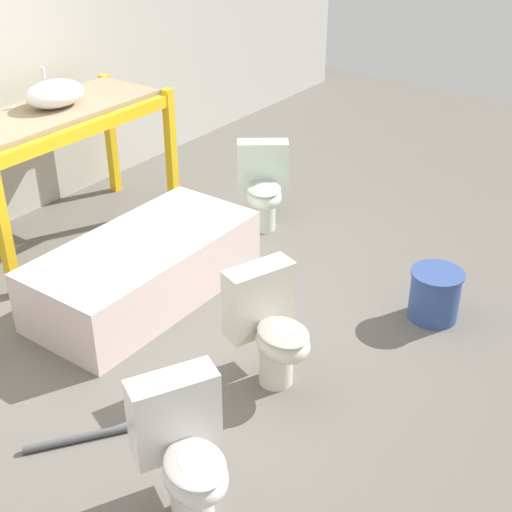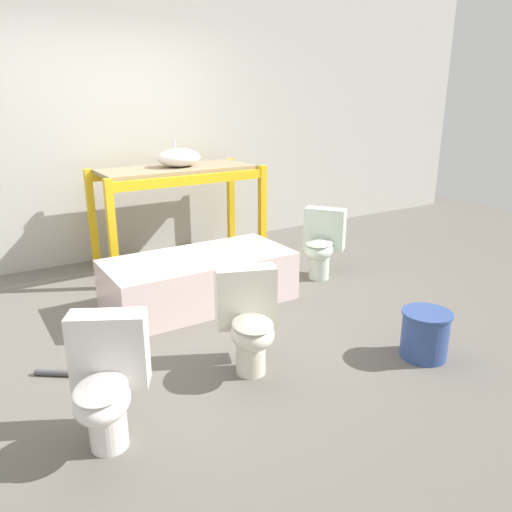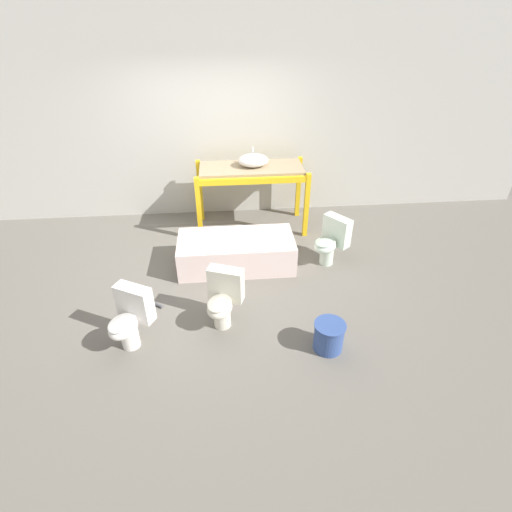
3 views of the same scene
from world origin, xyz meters
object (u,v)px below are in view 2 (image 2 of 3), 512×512
bathtub_main (200,276)px  bucket_white (425,333)px  toilet_far (106,380)px  toilet_extra (249,319)px  sink_basin (179,158)px  toilet_near (322,242)px

bathtub_main → bucket_white: size_ratio=4.68×
toilet_far → toilet_extra: bearing=41.4°
sink_basin → toilet_near: (0.98, -1.13, -0.77)m
toilet_far → toilet_near: bearing=56.6°
bathtub_main → toilet_far: 1.83m
toilet_near → sink_basin: bearing=-176.1°
sink_basin → bucket_white: (0.56, -2.76, -0.94)m
toilet_extra → bucket_white: size_ratio=1.98×
toilet_near → toilet_far: bearing=-98.6°
bathtub_main → toilet_extra: (-0.20, -1.15, 0.11)m
toilet_near → toilet_far: 2.84m
sink_basin → toilet_extra: 2.43m
toilet_near → bucket_white: (-0.41, -1.63, -0.18)m
bathtub_main → toilet_near: 1.31m
toilet_far → toilet_extra: same height
toilet_near → bucket_white: toilet_near is taller
sink_basin → toilet_far: (-1.52, -2.48, -0.77)m
toilet_near → toilet_far: size_ratio=1.00×
sink_basin → bathtub_main: (-0.33, -1.10, -0.87)m
bucket_white → bathtub_main: bearing=118.3°
sink_basin → toilet_extra: size_ratio=0.68×
sink_basin → toilet_near: bearing=-49.1°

